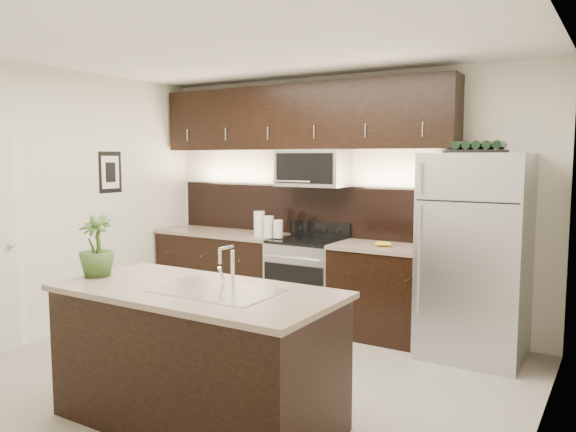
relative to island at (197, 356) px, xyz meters
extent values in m
plane|color=gray|center=(-0.24, 0.71, -0.47)|extent=(4.50, 4.50, 0.00)
cube|color=silver|center=(-0.24, 2.71, 0.88)|extent=(4.50, 0.02, 2.70)
cube|color=silver|center=(-2.49, 0.71, 0.88)|extent=(0.02, 4.00, 2.70)
cube|color=silver|center=(2.01, 0.71, 0.88)|extent=(0.02, 4.00, 2.70)
cube|color=white|center=(-0.24, 0.71, 2.23)|extent=(4.50, 4.00, 0.02)
sphere|color=silver|center=(-2.44, 0.23, 0.53)|extent=(0.06, 0.06, 0.06)
cube|color=black|center=(-2.48, 1.46, 1.18)|extent=(0.01, 0.32, 0.46)
cube|color=white|center=(-2.47, 1.46, 1.18)|extent=(0.00, 0.24, 0.36)
cube|color=black|center=(-1.65, 2.40, -0.02)|extent=(1.57, 0.62, 0.90)
cube|color=black|center=(0.47, 2.40, -0.02)|extent=(1.16, 0.62, 0.90)
cube|color=#B2B2B7|center=(-0.49, 2.40, -0.02)|extent=(0.76, 0.62, 0.90)
cube|color=black|center=(-0.49, 2.40, 0.44)|extent=(0.76, 0.60, 0.03)
cube|color=tan|center=(-1.65, 2.40, 0.45)|extent=(1.59, 0.65, 0.04)
cube|color=tan|center=(0.47, 2.40, 0.45)|extent=(1.18, 0.65, 0.04)
cube|color=black|center=(-0.69, 2.69, 0.75)|extent=(3.49, 0.02, 0.56)
cube|color=#B2B2B7|center=(-0.49, 2.51, 1.23)|extent=(0.76, 0.40, 0.40)
cube|color=black|center=(-0.69, 2.54, 1.78)|extent=(3.49, 0.33, 0.70)
cube|color=black|center=(0.00, 0.00, -0.02)|extent=(1.90, 0.90, 0.90)
cube|color=tan|center=(0.00, 0.00, 0.45)|extent=(1.96, 0.96, 0.04)
cube|color=silver|center=(0.15, 0.00, 0.47)|extent=(0.84, 0.50, 0.01)
cylinder|color=silver|center=(0.15, 0.21, 0.59)|extent=(0.03, 0.03, 0.24)
cylinder|color=silver|center=(0.15, 0.14, 0.74)|extent=(0.02, 0.14, 0.02)
cylinder|color=silver|center=(0.15, 0.07, 0.69)|extent=(0.02, 0.02, 0.10)
cube|color=#B2B2B7|center=(1.29, 2.34, 0.45)|extent=(0.89, 0.81, 1.85)
cube|color=black|center=(1.29, 2.34, 1.40)|extent=(0.46, 0.28, 0.03)
cylinder|color=black|center=(1.11, 2.34, 1.45)|extent=(0.08, 0.26, 0.08)
cylinder|color=black|center=(1.20, 2.34, 1.45)|extent=(0.08, 0.26, 0.08)
cylinder|color=black|center=(1.29, 2.34, 1.45)|extent=(0.08, 0.26, 0.08)
cylinder|color=black|center=(1.38, 2.34, 1.45)|extent=(0.08, 0.26, 0.08)
cylinder|color=black|center=(1.46, 2.34, 1.45)|extent=(0.08, 0.26, 0.08)
imported|color=#334F1F|center=(-0.87, -0.09, 0.70)|extent=(0.32, 0.32, 0.46)
cylinder|color=silver|center=(-1.09, 2.35, 0.61)|extent=(0.13, 0.13, 0.27)
cylinder|color=beige|center=(-0.94, 2.31, 0.58)|extent=(0.11, 0.11, 0.23)
cylinder|color=beige|center=(-0.80, 2.28, 0.57)|extent=(0.10, 0.10, 0.19)
cylinder|color=silver|center=(0.93, 2.35, 0.57)|extent=(0.10, 0.10, 0.19)
cylinder|color=silver|center=(0.93, 2.35, 0.67)|extent=(0.10, 0.10, 0.02)
cylinder|color=silver|center=(0.93, 2.35, 0.72)|extent=(0.01, 0.01, 0.08)
ellipsoid|color=gold|center=(0.36, 2.32, 0.49)|extent=(0.20, 0.17, 0.05)
camera|label=1|loc=(2.46, -2.83, 1.35)|focal=35.00mm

